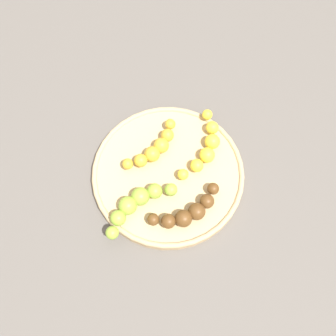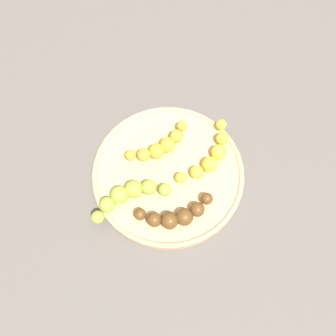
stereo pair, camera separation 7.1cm
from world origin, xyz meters
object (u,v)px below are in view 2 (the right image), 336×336
at_px(banana_spotted, 161,146).
at_px(fruit_bowl, 168,173).
at_px(banana_green, 128,195).
at_px(banana_yellow, 211,156).
at_px(banana_overripe, 176,215).

bearing_deg(banana_spotted, fruit_bowl, -16.44).
distance_m(fruit_bowl, banana_green, 0.09).
bearing_deg(fruit_bowl, banana_green, -46.61).
bearing_deg(fruit_bowl, banana_yellow, 115.20).
bearing_deg(banana_yellow, fruit_bowl, -126.35).
xyz_separation_m(banana_overripe, banana_yellow, (-0.13, 0.05, -0.00)).
xyz_separation_m(banana_spotted, banana_green, (0.11, -0.05, 0.00)).
height_order(banana_green, banana_yellow, banana_green).
distance_m(banana_green, banana_yellow, 0.18).
height_order(fruit_bowl, banana_yellow, banana_yellow).
xyz_separation_m(fruit_bowl, banana_spotted, (-0.05, -0.02, 0.02)).
height_order(banana_spotted, banana_green, banana_green).
distance_m(fruit_bowl, banana_yellow, 0.09).
xyz_separation_m(fruit_bowl, banana_green, (0.06, -0.07, 0.02)).
bearing_deg(banana_overripe, banana_green, -127.01).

